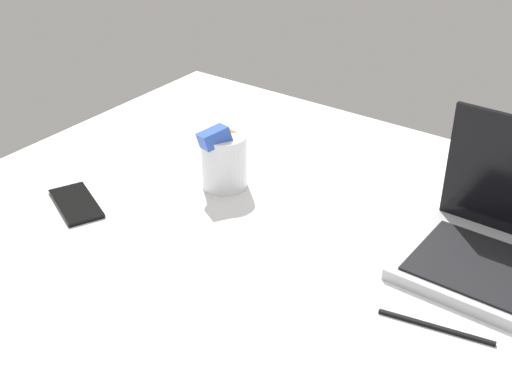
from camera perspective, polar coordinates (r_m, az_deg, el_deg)
The scene contains 3 objects.
snack_cup at distance 132.03cm, azimuth -2.72°, elevation 2.80°, with size 9.00×10.44×13.70cm.
cell_phone at distance 132.44cm, azimuth -14.87°, elevation -0.95°, with size 6.80×14.00×0.80cm, color black.
charger_cable at distance 103.89cm, azimuth 14.84°, elevation -10.92°, with size 17.00×0.60×0.60cm, color black.
Camera 1 is at (28.92, -66.95, 85.43)cm, focal length 47.66 mm.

